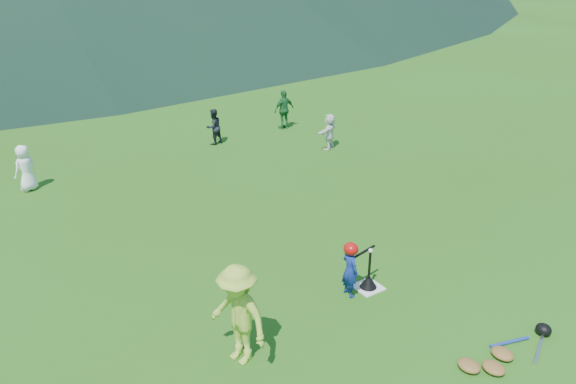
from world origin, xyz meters
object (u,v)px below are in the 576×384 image
(fielder_a, at_px, (25,168))
(batting_tee, at_px, (368,281))
(adult_coach, at_px, (238,315))
(equipment_pile, at_px, (503,354))
(batter_child, at_px, (350,270))
(home_plate, at_px, (368,287))
(fielder_c, at_px, (284,110))
(fielder_b, at_px, (214,127))
(fielder_d, at_px, (329,131))

(fielder_a, distance_m, batting_tee, 8.78)
(batting_tee, bearing_deg, adult_coach, -172.34)
(equipment_pile, bearing_deg, batter_child, 108.44)
(adult_coach, distance_m, equipment_pile, 3.85)
(equipment_pile, bearing_deg, home_plate, 99.62)
(fielder_c, bearing_deg, adult_coach, 49.98)
(fielder_a, distance_m, fielder_b, 5.34)
(adult_coach, height_order, fielder_c, adult_coach)
(home_plate, distance_m, batting_tee, 0.12)
(fielder_d, bearing_deg, adult_coach, 18.56)
(home_plate, xyz_separation_m, batter_child, (-0.41, 0.03, 0.47))
(home_plate, relative_size, equipment_pile, 0.25)
(adult_coach, xyz_separation_m, fielder_c, (6.62, 8.88, -0.14))
(batter_child, distance_m, fielder_c, 9.51)
(adult_coach, bearing_deg, equipment_pile, 40.96)
(adult_coach, height_order, fielder_d, adult_coach)
(batter_child, xyz_separation_m, batting_tee, (0.41, -0.03, -0.35))
(fielder_a, height_order, equipment_pile, fielder_a)
(batter_child, xyz_separation_m, fielder_b, (1.71, 8.36, 0.05))
(fielder_d, relative_size, batting_tee, 1.53)
(fielder_a, height_order, fielder_c, fielder_c)
(fielder_a, bearing_deg, fielder_d, 142.93)
(adult_coach, distance_m, fielder_a, 8.27)
(batter_child, xyz_separation_m, equipment_pile, (0.83, -2.48, -0.42))
(fielder_b, relative_size, fielder_d, 1.02)
(home_plate, height_order, fielder_d, fielder_d)
(batter_child, distance_m, fielder_b, 8.53)
(adult_coach, relative_size, fielder_c, 1.22)
(batter_child, height_order, fielder_b, fielder_b)
(adult_coach, xyz_separation_m, fielder_d, (6.64, 6.53, -0.25))
(batter_child, distance_m, fielder_a, 8.56)
(fielder_b, height_order, fielder_c, fielder_c)
(fielder_c, bearing_deg, home_plate, 62.22)
(fielder_c, xyz_separation_m, batting_tee, (-3.87, -8.51, -0.50))
(batting_tee, xyz_separation_m, equipment_pile, (0.41, -2.44, -0.06))
(fielder_b, bearing_deg, fielder_a, -6.49)
(adult_coach, xyz_separation_m, batting_tee, (2.75, 0.37, -0.64))
(home_plate, distance_m, fielder_d, 7.30)
(batter_child, relative_size, fielder_b, 0.91)
(batter_child, distance_m, equipment_pile, 2.64)
(fielder_b, relative_size, fielder_c, 0.84)
(fielder_a, distance_m, fielder_d, 8.07)
(batter_child, xyz_separation_m, fielder_c, (4.28, 8.48, 0.15))
(fielder_d, bearing_deg, batting_tee, 31.76)
(home_plate, height_order, batting_tee, batting_tee)
(batter_child, bearing_deg, fielder_b, -8.65)
(home_plate, distance_m, adult_coach, 2.87)
(fielder_c, bearing_deg, equipment_pile, 69.17)
(fielder_a, xyz_separation_m, batting_tee, (4.01, -7.80, -0.44))
(home_plate, bearing_deg, fielder_b, 81.22)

